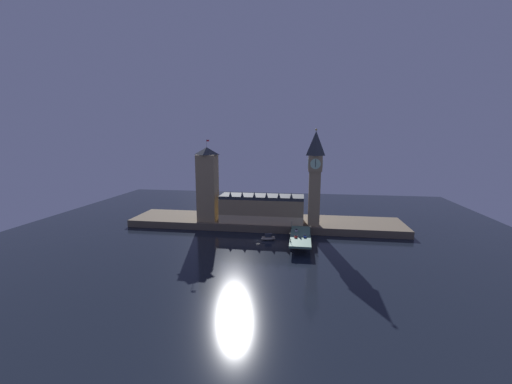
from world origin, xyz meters
name	(u,v)px	position (x,y,z in m)	size (l,w,h in m)	color
ground_plane	(258,240)	(0.00, 0.00, 0.00)	(400.00, 400.00, 0.00)	black
embankment	(265,222)	(0.00, 39.00, 2.78)	(220.00, 42.00, 5.56)	brown
parliament_hall	(262,209)	(-1.34, 30.96, 16.16)	(65.78, 21.29, 25.46)	#9E845B
clock_tower	(315,175)	(39.21, 25.75, 44.18)	(10.52, 10.63, 72.79)	#9E845B
victoria_tower	(208,184)	(-44.96, 28.83, 35.13)	(14.95, 14.95, 64.92)	#9E845B
bridge	(300,238)	(29.70, -5.00, 4.94)	(13.59, 46.00, 6.67)	#4C7560
car_northbound_lead	(296,230)	(26.71, 4.28, 7.37)	(2.09, 4.56, 1.48)	silver
car_northbound_trail	(296,237)	(26.71, -10.42, 7.34)	(1.92, 3.82, 1.44)	red
car_southbound_lead	(305,236)	(32.69, -8.70, 7.38)	(1.94, 4.50, 1.51)	navy
pedestrian_near_rail	(291,240)	(23.72, -19.09, 7.66)	(0.38, 0.38, 1.86)	black
street_lamp_near	(290,236)	(23.32, -19.72, 10.44)	(1.34, 0.60, 6.02)	#2D3333
street_lamp_mid	(310,230)	(36.08, -5.00, 10.94)	(1.34, 0.60, 6.83)	#2D3333
street_lamp_far	(292,223)	(23.32, 9.72, 10.76)	(1.34, 0.60, 6.54)	#2D3333
boat_upstream	(268,238)	(7.18, 1.65, 1.72)	(10.74, 6.06, 4.71)	#B2A893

